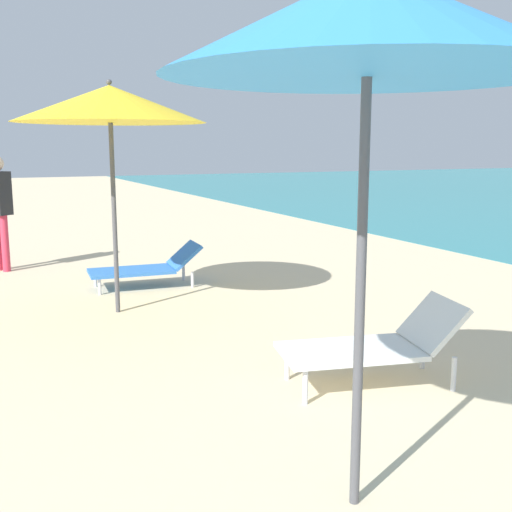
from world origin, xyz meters
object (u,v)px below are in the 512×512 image
(lounger_second_shoreside, at_px, (375,343))
(umbrella_farthest, at_px, (110,104))
(umbrella_second, at_px, (368,23))
(lounger_farthest_shoreside, at_px, (147,267))

(lounger_second_shoreside, xyz_separation_m, umbrella_farthest, (-1.33, 2.95, 1.91))
(umbrella_second, distance_m, lounger_farthest_shoreside, 5.74)
(umbrella_second, distance_m, umbrella_farthest, 4.26)
(lounger_second_shoreside, distance_m, umbrella_farthest, 3.76)
(umbrella_farthest, distance_m, lounger_farthest_shoreside, 2.34)
(lounger_farthest_shoreside, bearing_deg, umbrella_second, 90.60)
(umbrella_second, relative_size, lounger_second_shoreside, 1.82)
(umbrella_farthest, xyz_separation_m, lounger_farthest_shoreside, (0.63, 1.09, -1.97))
(umbrella_second, distance_m, lounger_second_shoreside, 2.62)
(umbrella_farthest, relative_size, lounger_farthest_shoreside, 1.71)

